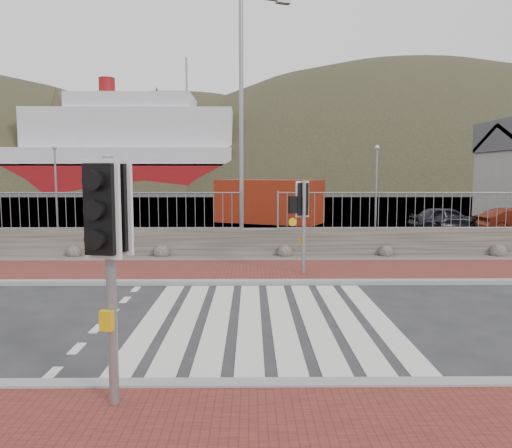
{
  "coord_description": "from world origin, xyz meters",
  "views": [
    {
      "loc": [
        -0.27,
        -9.07,
        2.74
      ],
      "look_at": [
        -0.16,
        3.0,
        1.5
      ],
      "focal_mm": 35.0,
      "sensor_mm": 36.0,
      "label": 1
    }
  ],
  "objects_px": {
    "ferry": "(92,156)",
    "streetlight": "(245,109)",
    "traffic_signal_far": "(303,207)",
    "car_a": "(446,219)",
    "shipping_container": "(269,201)",
    "traffic_signal_near": "(110,230)"
  },
  "relations": [
    {
      "from": "ferry",
      "to": "streetlight",
      "type": "bearing_deg",
      "value": -67.96
    },
    {
      "from": "streetlight",
      "to": "traffic_signal_far",
      "type": "bearing_deg",
      "value": -89.19
    },
    {
      "from": "car_a",
      "to": "shipping_container",
      "type": "bearing_deg",
      "value": 59.1
    },
    {
      "from": "ferry",
      "to": "streetlight",
      "type": "distance_m",
      "value": 64.46
    },
    {
      "from": "traffic_signal_far",
      "to": "car_a",
      "type": "xyz_separation_m",
      "value": [
        7.87,
        10.25,
        -1.26
      ]
    },
    {
      "from": "traffic_signal_far",
      "to": "shipping_container",
      "type": "relative_size",
      "value": 0.45
    },
    {
      "from": "traffic_signal_near",
      "to": "streetlight",
      "type": "distance_m",
      "value": 12.07
    },
    {
      "from": "streetlight",
      "to": "car_a",
      "type": "bearing_deg",
      "value": 13.17
    },
    {
      "from": "traffic_signal_far",
      "to": "ferry",
      "type": "bearing_deg",
      "value": -84.73
    },
    {
      "from": "car_a",
      "to": "traffic_signal_far",
      "type": "bearing_deg",
      "value": 138.38
    },
    {
      "from": "streetlight",
      "to": "shipping_container",
      "type": "bearing_deg",
      "value": 63.54
    },
    {
      "from": "ferry",
      "to": "traffic_signal_near",
      "type": "bearing_deg",
      "value": -72.3
    },
    {
      "from": "traffic_signal_near",
      "to": "traffic_signal_far",
      "type": "distance_m",
      "value": 8.11
    },
    {
      "from": "car_a",
      "to": "ferry",
      "type": "bearing_deg",
      "value": 27.99
    },
    {
      "from": "traffic_signal_far",
      "to": "shipping_container",
      "type": "bearing_deg",
      "value": -105.21
    },
    {
      "from": "streetlight",
      "to": "car_a",
      "type": "relative_size",
      "value": 2.54
    },
    {
      "from": "ferry",
      "to": "shipping_container",
      "type": "bearing_deg",
      "value": -62.84
    },
    {
      "from": "traffic_signal_near",
      "to": "car_a",
      "type": "height_order",
      "value": "traffic_signal_near"
    },
    {
      "from": "traffic_signal_near",
      "to": "car_a",
      "type": "relative_size",
      "value": 0.85
    },
    {
      "from": "traffic_signal_far",
      "to": "streetlight",
      "type": "bearing_deg",
      "value": -85.99
    },
    {
      "from": "shipping_container",
      "to": "ferry",
      "type": "bearing_deg",
      "value": 142.11
    },
    {
      "from": "streetlight",
      "to": "traffic_signal_near",
      "type": "bearing_deg",
      "value": -116.71
    }
  ]
}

